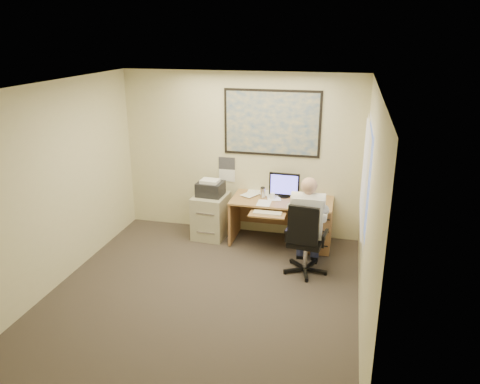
% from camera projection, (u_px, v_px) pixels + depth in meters
% --- Properties ---
extents(room_shell, '(4.00, 4.50, 2.70)m').
position_uv_depth(room_shell, '(199.00, 200.00, 5.67)').
color(room_shell, '#38302B').
rests_on(room_shell, ground).
extents(desk, '(1.60, 0.97, 1.14)m').
position_uv_depth(desk, '(302.00, 219.00, 7.47)').
color(desk, '#A57946').
rests_on(desk, ground).
extents(world_map, '(1.56, 0.03, 1.06)m').
position_uv_depth(world_map, '(272.00, 123.00, 7.43)').
color(world_map, '#1E4C93').
rests_on(world_map, room_shell).
extents(wall_calendar, '(0.28, 0.01, 0.42)m').
position_uv_depth(wall_calendar, '(227.00, 169.00, 7.87)').
color(wall_calendar, white).
rests_on(wall_calendar, room_shell).
extents(window_blinds, '(0.06, 1.40, 1.30)m').
position_uv_depth(window_blinds, '(366.00, 176.00, 5.91)').
color(window_blinds, silver).
rests_on(window_blinds, room_shell).
extents(filing_cabinet, '(0.55, 0.65, 1.00)m').
position_uv_depth(filing_cabinet, '(211.00, 212.00, 7.80)').
color(filing_cabinet, '#ADA98C').
rests_on(filing_cabinet, ground).
extents(office_chair, '(0.72, 0.72, 1.08)m').
position_uv_depth(office_chair, '(306.00, 253.00, 6.61)').
color(office_chair, black).
rests_on(office_chair, ground).
extents(person, '(0.60, 0.86, 1.41)m').
position_uv_depth(person, '(307.00, 226.00, 6.56)').
color(person, white).
rests_on(person, office_chair).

